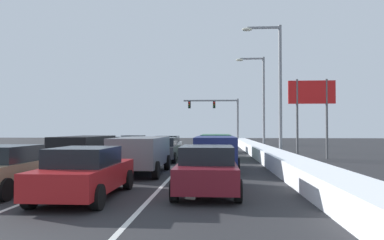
% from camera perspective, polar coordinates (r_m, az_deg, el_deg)
% --- Properties ---
extents(ground_plane, '(120.00, 120.00, 0.00)m').
position_cam_1_polar(ground_plane, '(22.40, -5.53, -6.70)').
color(ground_plane, '#28282B').
extents(lane_stripe_between_right_lane_and_center_lane, '(0.14, 49.12, 0.01)m').
position_cam_1_polar(lane_stripe_between_right_lane_and_center_lane, '(26.62, -0.33, -5.86)').
color(lane_stripe_between_right_lane_and_center_lane, silver).
rests_on(lane_stripe_between_right_lane_and_center_lane, ground).
extents(lane_stripe_between_center_lane_and_left_lane, '(0.14, 49.12, 0.01)m').
position_cam_1_polar(lane_stripe_between_center_lane_and_left_lane, '(27.08, -7.56, -5.78)').
color(lane_stripe_between_center_lane_and_left_lane, silver).
rests_on(lane_stripe_between_center_lane_and_left_lane, ground).
extents(snow_bank_right_shoulder, '(1.46, 49.12, 0.77)m').
position_cam_1_polar(snow_bank_right_shoulder, '(26.74, 11.12, -5.00)').
color(snow_bank_right_shoulder, white).
rests_on(snow_bank_right_shoulder, ground).
extents(snow_bank_left_shoulder, '(1.33, 49.12, 0.45)m').
position_cam_1_polar(snow_bank_left_shoulder, '(28.59, -18.07, -5.04)').
color(snow_bank_left_shoulder, white).
rests_on(snow_bank_left_shoulder, ground).
extents(sedan_maroon_right_lane_nearest, '(2.00, 4.50, 1.51)m').
position_cam_1_polar(sedan_maroon_right_lane_nearest, '(11.59, 2.45, -7.83)').
color(sedan_maroon_right_lane_nearest, maroon).
rests_on(sedan_maroon_right_lane_nearest, ground).
extents(suv_navy_right_lane_second, '(2.16, 4.90, 1.67)m').
position_cam_1_polar(suv_navy_right_lane_second, '(17.98, 3.78, -4.75)').
color(suv_navy_right_lane_second, navy).
rests_on(suv_navy_right_lane_second, ground).
extents(suv_green_right_lane_third, '(2.16, 4.90, 1.67)m').
position_cam_1_polar(suv_green_right_lane_third, '(24.82, 3.82, -3.84)').
color(suv_green_right_lane_third, '#1E5633').
rests_on(suv_green_right_lane_third, ground).
extents(sedan_white_right_lane_fourth, '(2.00, 4.50, 1.51)m').
position_cam_1_polar(sedan_white_right_lane_fourth, '(31.96, 3.41, -3.76)').
color(sedan_white_right_lane_fourth, silver).
rests_on(sedan_white_right_lane_fourth, ground).
extents(sedan_red_center_lane_nearest, '(2.00, 4.50, 1.51)m').
position_cam_1_polar(sedan_red_center_lane_nearest, '(11.16, -16.66, -8.02)').
color(sedan_red_center_lane_nearest, maroon).
rests_on(sedan_red_center_lane_nearest, ground).
extents(suv_gray_center_lane_second, '(2.16, 4.90, 1.67)m').
position_cam_1_polar(suv_gray_center_lane_second, '(16.52, -8.09, -5.03)').
color(suv_gray_center_lane_second, slate).
rests_on(suv_gray_center_lane_second, ground).
extents(sedan_charcoal_center_lane_third, '(2.00, 4.50, 1.51)m').
position_cam_1_polar(sedan_charcoal_center_lane_third, '(22.96, -4.64, -4.66)').
color(sedan_charcoal_center_lane_third, '#38383D').
rests_on(sedan_charcoal_center_lane_third, ground).
extents(sedan_silver_center_lane_fourth, '(2.00, 4.50, 1.51)m').
position_cam_1_polar(sedan_silver_center_lane_fourth, '(28.60, -3.85, -4.03)').
color(sedan_silver_center_lane_fourth, '#B7BABF').
rests_on(sedan_silver_center_lane_fourth, ground).
extents(sedan_tan_left_lane_nearest, '(2.00, 4.50, 1.51)m').
position_cam_1_polar(sedan_tan_left_lane_nearest, '(13.27, -27.57, -6.86)').
color(sedan_tan_left_lane_nearest, '#937F60').
rests_on(sedan_tan_left_lane_nearest, ground).
extents(suv_black_left_lane_second, '(2.16, 4.90, 1.67)m').
position_cam_1_polar(suv_black_left_lane_second, '(19.76, -16.84, -4.40)').
color(suv_black_left_lane_second, black).
rests_on(suv_black_left_lane_second, ground).
extents(sedan_maroon_left_lane_third, '(2.00, 4.50, 1.51)m').
position_cam_1_polar(sedan_maroon_left_lane_third, '(25.47, -11.88, -4.32)').
color(sedan_maroon_left_lane_third, maroon).
rests_on(sedan_maroon_left_lane_third, ground).
extents(sedan_navy_left_lane_fourth, '(2.00, 4.50, 1.51)m').
position_cam_1_polar(sedan_navy_left_lane_fourth, '(31.20, -9.29, -3.80)').
color(sedan_navy_left_lane_fourth, navy).
rests_on(sedan_navy_left_lane_fourth, ground).
extents(traffic_light_gantry, '(7.54, 0.47, 6.20)m').
position_cam_1_polar(traffic_light_gantry, '(48.86, 4.58, 1.42)').
color(traffic_light_gantry, slate).
rests_on(traffic_light_gantry, ground).
extents(street_lamp_right_near, '(2.66, 0.36, 9.08)m').
position_cam_1_polar(street_lamp_right_near, '(24.79, 13.17, 6.26)').
color(street_lamp_right_near, gray).
rests_on(street_lamp_right_near, ground).
extents(street_lamp_right_mid, '(2.66, 0.36, 8.73)m').
position_cam_1_polar(street_lamp_right_mid, '(33.57, 10.81, 3.93)').
color(street_lamp_right_mid, gray).
rests_on(street_lamp_right_mid, ground).
extents(roadside_sign_right, '(3.20, 0.16, 5.50)m').
position_cam_1_polar(roadside_sign_right, '(25.95, 18.61, 2.97)').
color(roadside_sign_right, '#59595B').
rests_on(roadside_sign_right, ground).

